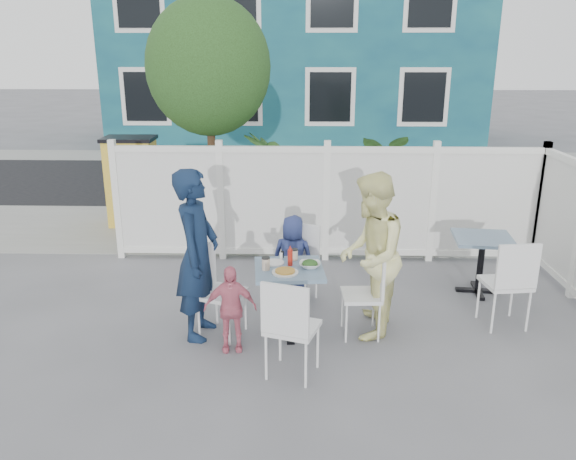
{
  "coord_description": "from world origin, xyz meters",
  "views": [
    {
      "loc": [
        -0.21,
        -5.06,
        2.8
      ],
      "look_at": [
        -0.37,
        0.61,
        1.0
      ],
      "focal_mm": 35.0,
      "sensor_mm": 36.0,
      "label": 1
    }
  ],
  "objects_px": {
    "main_table": "(289,283)",
    "chair_near": "(289,322)",
    "chair_right": "(369,288)",
    "chair_back": "(300,257)",
    "woman": "(370,256)",
    "man": "(197,255)",
    "boy": "(293,258)",
    "utility_cabinet": "(133,183)",
    "toddler": "(230,308)",
    "chair_left": "(214,284)",
    "spare_table": "(482,250)"
  },
  "relations": [
    {
      "from": "utility_cabinet",
      "to": "man",
      "type": "relative_size",
      "value": 0.82
    },
    {
      "from": "chair_back",
      "to": "man",
      "type": "height_order",
      "value": "man"
    },
    {
      "from": "chair_back",
      "to": "man",
      "type": "relative_size",
      "value": 0.51
    },
    {
      "from": "utility_cabinet",
      "to": "chair_left",
      "type": "bearing_deg",
      "value": -64.44
    },
    {
      "from": "utility_cabinet",
      "to": "toddler",
      "type": "height_order",
      "value": "utility_cabinet"
    },
    {
      "from": "main_table",
      "to": "chair_back",
      "type": "distance_m",
      "value": 0.87
    },
    {
      "from": "man",
      "to": "woman",
      "type": "height_order",
      "value": "man"
    },
    {
      "from": "chair_right",
      "to": "woman",
      "type": "xyz_separation_m",
      "value": [
        0.0,
        0.04,
        0.33
      ]
    },
    {
      "from": "boy",
      "to": "toddler",
      "type": "relative_size",
      "value": 1.17
    },
    {
      "from": "utility_cabinet",
      "to": "chair_left",
      "type": "distance_m",
      "value": 4.29
    },
    {
      "from": "chair_near",
      "to": "woman",
      "type": "height_order",
      "value": "woman"
    },
    {
      "from": "woman",
      "to": "man",
      "type": "bearing_deg",
      "value": -75.45
    },
    {
      "from": "chair_back",
      "to": "chair_near",
      "type": "height_order",
      "value": "chair_near"
    },
    {
      "from": "woman",
      "to": "main_table",
      "type": "bearing_deg",
      "value": -75.94
    },
    {
      "from": "boy",
      "to": "spare_table",
      "type": "bearing_deg",
      "value": -161.14
    },
    {
      "from": "man",
      "to": "boy",
      "type": "distance_m",
      "value": 1.35
    },
    {
      "from": "chair_back",
      "to": "main_table",
      "type": "bearing_deg",
      "value": 106.29
    },
    {
      "from": "chair_near",
      "to": "boy",
      "type": "height_order",
      "value": "boy"
    },
    {
      "from": "boy",
      "to": "man",
      "type": "bearing_deg",
      "value": 56.57
    },
    {
      "from": "chair_near",
      "to": "toddler",
      "type": "height_order",
      "value": "chair_near"
    },
    {
      "from": "utility_cabinet",
      "to": "woman",
      "type": "xyz_separation_m",
      "value": [
        3.53,
        -3.76,
        0.14
      ]
    },
    {
      "from": "spare_table",
      "to": "toddler",
      "type": "distance_m",
      "value": 3.19
    },
    {
      "from": "chair_back",
      "to": "boy",
      "type": "distance_m",
      "value": 0.08
    },
    {
      "from": "main_table",
      "to": "toddler",
      "type": "distance_m",
      "value": 0.67
    },
    {
      "from": "main_table",
      "to": "boy",
      "type": "distance_m",
      "value": 0.85
    },
    {
      "from": "chair_left",
      "to": "toddler",
      "type": "distance_m",
      "value": 0.4
    },
    {
      "from": "spare_table",
      "to": "chair_right",
      "type": "relative_size",
      "value": 0.82
    },
    {
      "from": "chair_back",
      "to": "toddler",
      "type": "height_order",
      "value": "chair_back"
    },
    {
      "from": "toddler",
      "to": "chair_left",
      "type": "bearing_deg",
      "value": 115.41
    },
    {
      "from": "chair_right",
      "to": "chair_near",
      "type": "distance_m",
      "value": 1.16
    },
    {
      "from": "utility_cabinet",
      "to": "chair_near",
      "type": "height_order",
      "value": "utility_cabinet"
    },
    {
      "from": "chair_near",
      "to": "man",
      "type": "height_order",
      "value": "man"
    },
    {
      "from": "main_table",
      "to": "chair_right",
      "type": "relative_size",
      "value": 0.84
    },
    {
      "from": "chair_near",
      "to": "toddler",
      "type": "relative_size",
      "value": 1.09
    },
    {
      "from": "spare_table",
      "to": "woman",
      "type": "xyz_separation_m",
      "value": [
        -1.46,
        -1.07,
        0.3
      ]
    },
    {
      "from": "spare_table",
      "to": "woman",
      "type": "relative_size",
      "value": 0.43
    },
    {
      "from": "chair_right",
      "to": "chair_back",
      "type": "relative_size",
      "value": 1.0
    },
    {
      "from": "utility_cabinet",
      "to": "chair_near",
      "type": "bearing_deg",
      "value": -61.07
    },
    {
      "from": "chair_near",
      "to": "man",
      "type": "xyz_separation_m",
      "value": [
        -0.94,
        0.82,
        0.32
      ]
    },
    {
      "from": "chair_right",
      "to": "boy",
      "type": "xyz_separation_m",
      "value": [
        -0.79,
        0.86,
        -0.01
      ]
    },
    {
      "from": "chair_right",
      "to": "chair_back",
      "type": "height_order",
      "value": "chair_back"
    },
    {
      "from": "chair_left",
      "to": "toddler",
      "type": "relative_size",
      "value": 1.08
    },
    {
      "from": "man",
      "to": "boy",
      "type": "bearing_deg",
      "value": -40.06
    },
    {
      "from": "main_table",
      "to": "chair_near",
      "type": "distance_m",
      "value": 0.87
    },
    {
      "from": "main_table",
      "to": "chair_left",
      "type": "distance_m",
      "value": 0.76
    },
    {
      "from": "woman",
      "to": "boy",
      "type": "bearing_deg",
      "value": -124.04
    },
    {
      "from": "chair_near",
      "to": "utility_cabinet",
      "type": "bearing_deg",
      "value": 138.9
    },
    {
      "from": "spare_table",
      "to": "chair_right",
      "type": "distance_m",
      "value": 1.84
    },
    {
      "from": "main_table",
      "to": "toddler",
      "type": "height_order",
      "value": "toddler"
    },
    {
      "from": "utility_cabinet",
      "to": "boy",
      "type": "height_order",
      "value": "utility_cabinet"
    }
  ]
}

